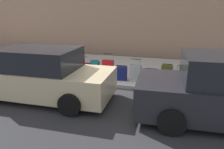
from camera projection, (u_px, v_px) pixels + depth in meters
ground_plane at (90, 86)px, 7.86m from camera, size 40.00×40.00×0.00m
sidewalk_curb at (110, 67)px, 10.13m from camera, size 18.00×5.00×0.14m
suitcase_teal_0 at (197, 77)px, 7.22m from camera, size 0.40×0.20×0.80m
suitcase_maroon_1 at (181, 78)px, 7.44m from camera, size 0.41×0.29×0.74m
suitcase_olive_2 at (167, 74)px, 7.58m from camera, size 0.41×0.21×0.76m
suitcase_black_3 at (151, 76)px, 7.71m from camera, size 0.48×0.20×0.57m
suitcase_silver_4 at (136, 73)px, 7.81m from camera, size 0.44×0.25×0.89m
suitcase_navy_5 at (121, 73)px, 7.99m from camera, size 0.47×0.27×0.60m
suitcase_red_6 at (108, 69)px, 8.25m from camera, size 0.46×0.24×1.01m
suitcase_teal_7 at (95, 69)px, 8.32m from camera, size 0.37×0.27×0.73m
suitcase_maroon_8 at (84, 69)px, 8.54m from camera, size 0.43×0.27×0.83m
suitcase_olive_9 at (72, 68)px, 8.68m from camera, size 0.44×0.25×0.79m
fire_hydrant at (52, 64)px, 8.83m from camera, size 0.39×0.21×0.82m
bollard_post at (39, 65)px, 8.88m from camera, size 0.15×0.15×0.71m
parked_car_beige_1 at (41, 75)px, 6.57m from camera, size 4.66×2.15×1.64m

